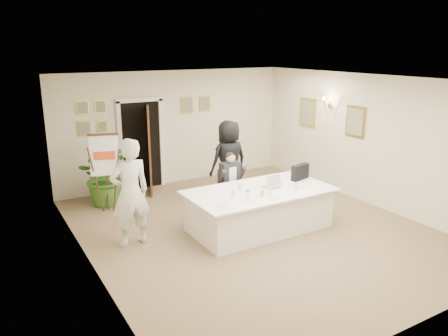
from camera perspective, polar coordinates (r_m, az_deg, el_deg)
name	(u,v)px	position (r m, az deg, el deg)	size (l,w,h in m)	color
floor	(252,229)	(8.41, 3.73, -7.92)	(7.00, 7.00, 0.00)	brown
ceiling	(255,80)	(7.73, 4.10, 11.46)	(6.00, 7.00, 0.02)	white
wall_back	(175,128)	(10.96, -6.47, 5.25)	(6.00, 0.10, 2.80)	beige
wall_front	(424,222)	(5.57, 24.69, -6.45)	(6.00, 0.10, 2.80)	beige
wall_left	(86,183)	(6.80, -17.53, -1.87)	(0.10, 7.00, 2.80)	beige
wall_right	(369,140)	(9.93, 18.41, 3.45)	(0.10, 7.00, 2.80)	beige
doorway	(144,147)	(10.55, -10.39, 2.70)	(1.14, 0.86, 2.20)	black
pictures_back_wall	(144,112)	(10.57, -10.47, 7.17)	(3.40, 0.06, 0.80)	gold
pictures_right_wall	(330,117)	(10.65, 13.64, 6.52)	(0.06, 2.20, 0.80)	gold
wall_sconce	(328,102)	(10.56, 13.48, 8.37)	(0.20, 0.30, 0.24)	gold
conference_table	(259,209)	(8.29, 4.63, -5.38)	(2.72, 1.45, 0.78)	white
seated_man	(231,183)	(8.98, 0.94, -1.92)	(0.56, 0.59, 1.30)	black
flip_chart	(106,177)	(9.30, -15.14, -1.13)	(0.60, 0.44, 1.64)	#371F11
standing_man	(130,193)	(7.59, -12.15, -3.22)	(0.69, 0.45, 1.90)	silver
standing_woman	(229,160)	(9.74, 0.65, 1.02)	(0.88, 0.57, 1.80)	black
potted_palm	(105,176)	(9.83, -15.29, -0.97)	(1.16, 1.00, 1.29)	#336622
laptop	(271,180)	(8.32, 6.11, -1.54)	(0.32, 0.34, 0.28)	#B7BABC
laptop_bag	(300,172)	(8.86, 9.91, -0.52)	(0.44, 0.12, 0.31)	black
paper_stack	(300,186)	(8.46, 9.94, -2.27)	(0.32, 0.22, 0.03)	white
plate_left	(224,204)	(7.38, -0.01, -4.79)	(0.23, 0.23, 0.01)	white
plate_mid	(249,201)	(7.56, 3.34, -4.32)	(0.21, 0.21, 0.01)	white
plate_near	(275,198)	(7.76, 6.66, -3.85)	(0.22, 0.22, 0.01)	white
glass_a	(233,194)	(7.72, 1.20, -3.38)	(0.06, 0.06, 0.14)	silver
glass_b	(270,191)	(7.92, 6.01, -2.96)	(0.06, 0.06, 0.14)	silver
glass_c	(296,186)	(8.22, 9.36, -2.39)	(0.06, 0.06, 0.14)	silver
glass_d	(240,187)	(8.08, 2.13, -2.49)	(0.06, 0.06, 0.14)	silver
oj_glass	(262,193)	(7.78, 5.02, -3.30)	(0.07, 0.07, 0.13)	yellow
steel_jug	(248,194)	(7.77, 3.11, -3.37)	(0.08, 0.08, 0.11)	silver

